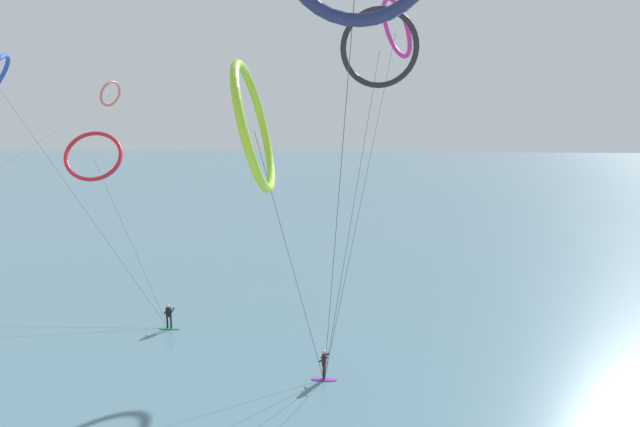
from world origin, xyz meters
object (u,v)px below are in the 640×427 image
kite_charcoal (380,48)px  surfer_emerald (169,318)px  surfer_violet (324,367)px  kite_coral (110,94)px  kite_magenta (396,28)px  kite_lime (254,128)px  kite_crimson (94,156)px

kite_charcoal → surfer_emerald: bearing=11.7°
surfer_violet → surfer_emerald: bearing=67.4°
kite_coral → kite_charcoal: 43.76m
kite_coral → kite_charcoal: bearing=64.3°
surfer_violet → kite_magenta: kite_magenta is taller
kite_lime → kite_crimson: kite_lime is taller
surfer_violet → kite_crimson: bearing=57.3°
kite_coral → kite_crimson: size_ratio=3.78×
kite_charcoal → kite_crimson: size_ratio=1.59×
kite_coral → kite_magenta: kite_magenta is taller
kite_lime → kite_magenta: bearing=-20.6°
surfer_emerald → kite_coral: kite_coral is taller
kite_charcoal → kite_lime: 15.52m
surfer_emerald → surfer_violet: 12.24m
surfer_emerald → kite_charcoal: bearing=-153.3°
surfer_violet → kite_lime: kite_lime is taller
surfer_emerald → kite_lime: (8.21, -10.67, 12.67)m
kite_coral → surfer_emerald: bearing=46.6°
kite_magenta → kite_crimson: size_ratio=1.76×
surfer_violet → kite_coral: 50.94m
kite_crimson → surfer_violet: bearing=-51.2°
kite_charcoal → kite_lime: size_ratio=1.29×
surfer_violet → kite_coral: size_ratio=0.03×
surfer_violet → kite_magenta: bearing=-8.8°
kite_coral → kite_lime: (27.08, -43.02, -3.29)m
kite_magenta → kite_crimson: 27.26m
surfer_violet → kite_charcoal: size_ratio=0.08×
kite_coral → kite_crimson: 23.74m
surfer_violet → kite_magenta: size_ratio=0.07×
kite_coral → kite_lime: 50.94m
surfer_violet → kite_charcoal: (2.92, 9.01, 17.43)m
kite_magenta → kite_charcoal: 7.83m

